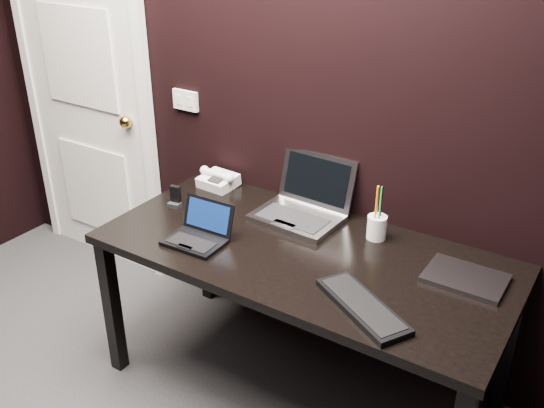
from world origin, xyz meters
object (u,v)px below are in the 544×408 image
Objects in this scene: silver_laptop at (302,207)px; desk_phone at (218,180)px; desk at (302,266)px; pen_cup at (377,226)px; door at (86,93)px; mobile_phone at (175,199)px; closed_laptop at (465,278)px; netbook at (198,234)px; ext_keyboard at (362,306)px.

desk_phone is (-0.51, 0.05, -0.01)m from silver_laptop.
desk is 7.03× the size of pen_cup.
door is 1.05m from mobile_phone.
silver_laptop is 3.89× the size of mobile_phone.
closed_laptop is at bearing 5.12° from mobile_phone.
door is 1.39m from netbook.
closed_laptop reaches higher than desk.
pen_cup is (0.87, -0.04, 0.02)m from desk_phone.
desk_phone is (-0.66, 0.30, 0.12)m from desk.
mobile_phone reaches higher than closed_laptop.
mobile_phone is (-1.33, -0.12, 0.03)m from closed_laptop.
door is at bearing 167.18° from desk.
netbook is 2.51× the size of mobile_phone.
closed_laptop is (1.03, 0.32, -0.02)m from netbook.
ext_keyboard is 0.52m from pen_cup.
closed_laptop is (0.78, -0.11, -0.04)m from silver_laptop.
pen_cup is (0.91, 0.23, 0.02)m from mobile_phone.
closed_laptop is at bearing 12.61° from desk.
door is 10.16× the size of desk_phone.
door is 2.14m from ext_keyboard.
netbook reaches higher than mobile_phone.
desk is (1.65, -0.38, -0.38)m from door.
door reaches higher than ext_keyboard.
desk_phone is at bearing 177.09° from pen_cup.
mobile_phone is at bearing -97.76° from desk_phone.
mobile_phone reaches higher than desk.
netbook is 0.65× the size of silver_laptop.
desk_phone is at bearing 118.73° from netbook.
ext_keyboard is 2.00× the size of desk_phone.
netbook is 0.36m from mobile_phone.
silver_laptop reaches higher than desk_phone.
desk is 0.36m from pen_cup.
netbook is 0.49m from silver_laptop.
pen_cup is (0.21, 0.25, 0.13)m from desk.
closed_laptop is at bearing -5.90° from door.
silver_laptop is at bearing 172.04° from closed_laptop.
pen_cup is (-0.42, 0.11, 0.05)m from closed_laptop.
closed_laptop is (0.25, 0.37, -0.00)m from ext_keyboard.
closed_laptop is at bearing -15.21° from pen_cup.
desk is at bearing 23.46° from netbook.
closed_laptop is at bearing 17.01° from netbook.
desk is 4.04× the size of ext_keyboard.
desk is 0.45m from ext_keyboard.
ext_keyboard is (0.78, -0.06, -0.02)m from netbook.
closed_laptop is 1.33m from mobile_phone.
netbook is at bearing -33.52° from mobile_phone.
door is 1.73m from desk.
netbook is at bearing -61.27° from desk_phone.
desk_phone is at bearing 152.99° from ext_keyboard.
desk is 0.65m from closed_laptop.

